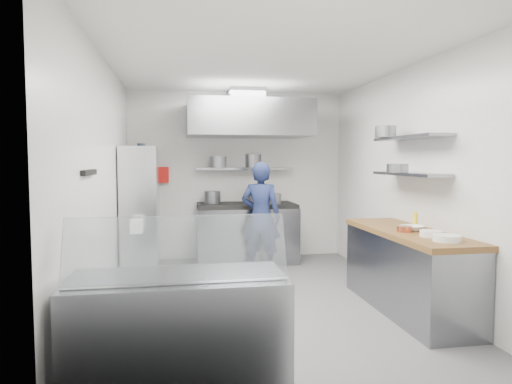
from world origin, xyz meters
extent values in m
plane|color=#4D4D4F|center=(0.00, 0.00, 0.00)|extent=(5.00, 5.00, 0.00)
plane|color=silver|center=(0.00, 0.00, 2.80)|extent=(5.00, 5.00, 0.00)
cube|color=white|center=(0.00, 2.50, 1.40)|extent=(3.60, 2.80, 0.02)
cube|color=white|center=(0.00, -2.50, 1.40)|extent=(3.60, 2.80, 0.02)
cube|color=white|center=(-1.80, 0.00, 1.40)|extent=(2.80, 5.00, 0.02)
cube|color=white|center=(1.80, 0.00, 1.40)|extent=(2.80, 5.00, 0.02)
cube|color=gray|center=(0.10, 2.10, 0.45)|extent=(1.60, 0.80, 0.90)
cube|color=black|center=(0.10, 2.10, 0.93)|extent=(1.57, 0.78, 0.06)
cylinder|color=slate|center=(-0.44, 2.21, 1.06)|extent=(0.27, 0.27, 0.20)
cylinder|color=slate|center=(0.27, 2.13, 1.08)|extent=(0.31, 0.31, 0.24)
cylinder|color=slate|center=(0.52, 1.98, 1.04)|extent=(0.26, 0.26, 0.16)
cube|color=gray|center=(0.10, 2.34, 1.52)|extent=(1.60, 0.30, 0.04)
cylinder|color=slate|center=(-0.35, 2.17, 1.63)|extent=(0.26, 0.26, 0.18)
cylinder|color=slate|center=(0.28, 2.57, 1.65)|extent=(0.31, 0.31, 0.22)
cube|color=gray|center=(0.10, 1.93, 2.30)|extent=(1.90, 1.15, 0.55)
cube|color=slate|center=(0.10, 2.15, 2.68)|extent=(0.55, 0.55, 0.24)
cube|color=red|center=(-1.25, 2.44, 1.42)|extent=(0.22, 0.10, 0.26)
imported|color=#161F44|center=(0.21, 1.42, 0.82)|extent=(0.71, 0.61, 1.64)
cube|color=silver|center=(-1.53, 1.53, 0.93)|extent=(0.50, 0.90, 1.85)
cube|color=white|center=(-1.53, 0.88, 0.80)|extent=(0.15, 0.19, 0.17)
cube|color=yellow|center=(-1.53, 1.41, 1.30)|extent=(0.15, 0.19, 0.17)
cylinder|color=black|center=(-1.48, 1.25, 1.80)|extent=(0.11, 0.11, 0.18)
cube|color=black|center=(-1.78, -0.90, 1.55)|extent=(0.04, 0.55, 0.05)
cube|color=gray|center=(1.48, -0.60, 0.42)|extent=(0.62, 2.00, 0.84)
cube|color=brown|center=(1.48, -0.60, 0.87)|extent=(0.65, 2.04, 0.06)
cylinder|color=white|center=(1.49, -1.32, 0.93)|extent=(0.26, 0.26, 0.06)
cylinder|color=white|center=(1.49, -1.05, 0.93)|extent=(0.22, 0.22, 0.06)
cylinder|color=#BA5834|center=(1.37, -0.72, 0.93)|extent=(0.15, 0.15, 0.06)
cylinder|color=yellow|center=(1.60, -0.53, 0.99)|extent=(0.05, 0.05, 0.18)
imported|color=white|center=(1.50, -0.66, 0.93)|extent=(0.28, 0.28, 0.06)
cube|color=gray|center=(1.64, -0.30, 1.50)|extent=(0.30, 1.30, 0.04)
cube|color=gray|center=(1.64, -0.30, 1.92)|extent=(0.30, 1.30, 0.04)
cylinder|color=slate|center=(1.50, -0.29, 1.57)|extent=(0.24, 0.24, 0.10)
cylinder|color=slate|center=(1.53, 0.10, 2.01)|extent=(0.26, 0.26, 0.14)
cube|color=gray|center=(-1.00, -2.00, 0.42)|extent=(1.50, 0.70, 0.85)
cube|color=silver|center=(-1.00, -2.12, 1.07)|extent=(1.47, 0.19, 0.42)
camera|label=1|loc=(-0.99, -5.18, 1.66)|focal=32.00mm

